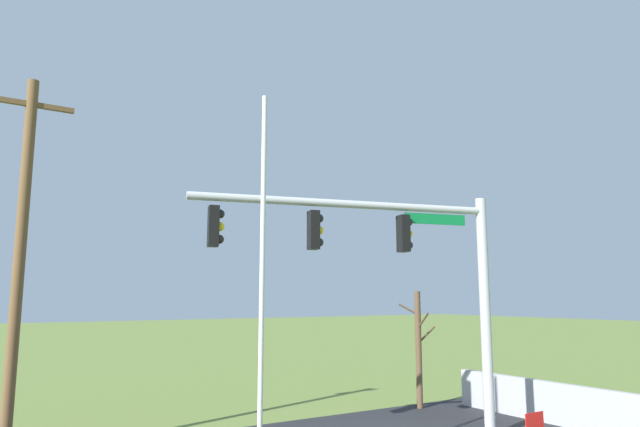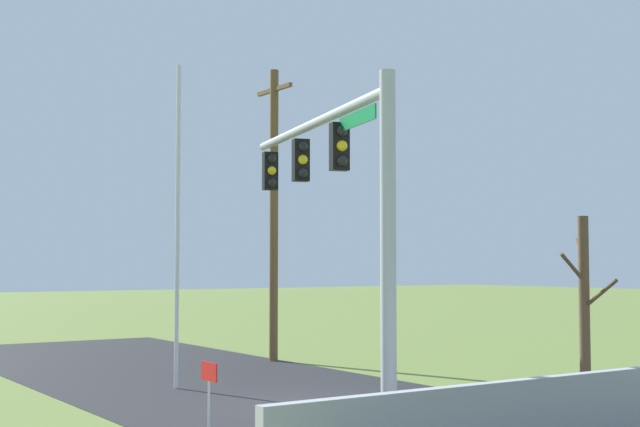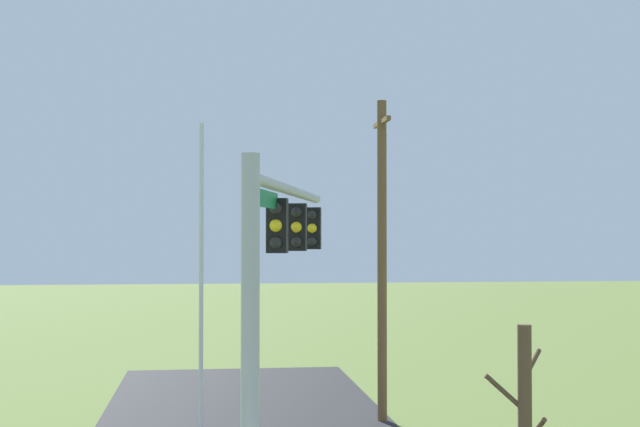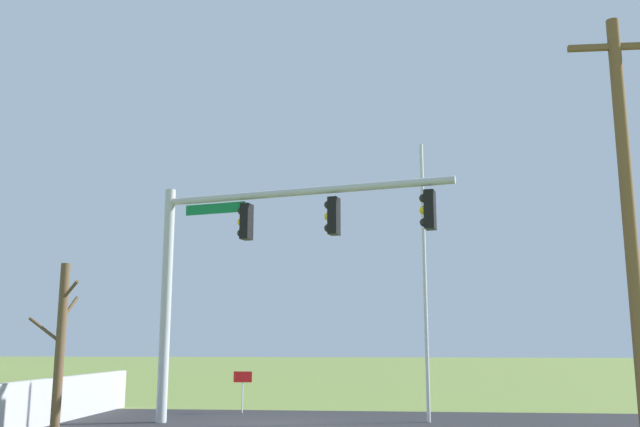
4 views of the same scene
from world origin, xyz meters
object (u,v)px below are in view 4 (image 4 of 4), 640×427
(signal_mast, at_px, (250,247))
(utility_pole, at_px, (629,217))
(flagpole, at_px, (425,278))
(open_sign, at_px, (243,382))
(bare_tree, at_px, (60,348))

(signal_mast, bearing_deg, utility_pole, 157.20)
(utility_pole, bearing_deg, flagpole, -52.08)
(signal_mast, relative_size, flagpole, 1.03)
(open_sign, bearing_deg, flagpole, 160.99)
(signal_mast, bearing_deg, flagpole, -163.41)
(flagpole, height_order, utility_pole, utility_pole)
(signal_mast, relative_size, open_sign, 6.43)
(flagpole, bearing_deg, open_sign, -19.01)
(flagpole, xyz_separation_m, open_sign, (5.42, -1.87, -2.90))
(flagpole, bearing_deg, bare_tree, 29.64)
(flagpole, bearing_deg, signal_mast, 16.59)
(flagpole, xyz_separation_m, utility_pole, (-3.83, 4.91, 0.76))
(signal_mast, bearing_deg, open_sign, -75.85)
(bare_tree, bearing_deg, open_sign, -112.30)
(flagpole, distance_m, open_sign, 6.42)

